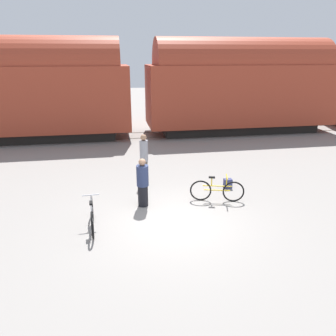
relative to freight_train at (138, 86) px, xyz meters
The scene contains 9 objects.
ground_plane 11.09m from the freight_train, 90.00° to the right, with size 80.00×80.00×0.00m, color gray.
freight_train is the anchor object (origin of this frame).
rail_near 2.94m from the freight_train, 90.00° to the right, with size 59.65×0.07×0.01m, color #4C4238.
rail_far 2.94m from the freight_train, 90.00° to the left, with size 59.65×0.07×0.01m, color #4C4238.
bicycle_silver 11.26m from the freight_train, 101.79° to the right, with size 0.46×1.71×0.90m.
bicycle_yellow 10.08m from the freight_train, 80.20° to the right, with size 1.71×0.55×0.87m.
person_in_navy 9.81m from the freight_train, 94.41° to the right, with size 0.37×0.37×1.56m.
person_in_grey 7.86m from the freight_train, 93.71° to the right, with size 0.30×0.30×1.85m.
backpack 9.34m from the freight_train, 74.46° to the right, with size 0.28×0.20×0.34m.
Camera 1 is at (-1.56, -8.27, 4.54)m, focal length 35.00 mm.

